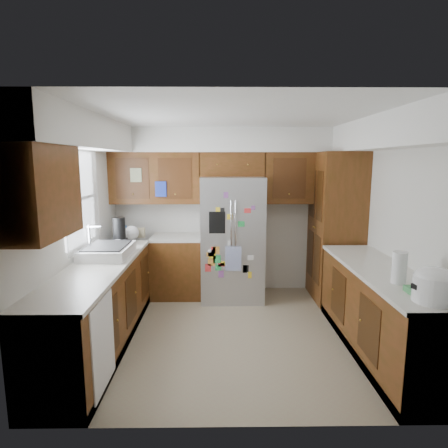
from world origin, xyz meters
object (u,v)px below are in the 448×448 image
Objects in this scene: paper_towel at (399,268)px; pantry at (336,227)px; rice_cooker at (434,284)px; fridge at (232,239)px.

pantry is at bearing 88.38° from paper_towel.
rice_cooker is at bearing -82.76° from paper_towel.
rice_cooker is 0.46m from paper_towel.
pantry is at bearing 89.99° from rice_cooker.
pantry is 1.51m from fridge.
pantry reaches higher than fridge.
pantry is 2.53m from rice_cooker.
pantry is 2.07m from paper_towel.
pantry reaches higher than paper_towel.
pantry is 1.19× the size of fridge.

